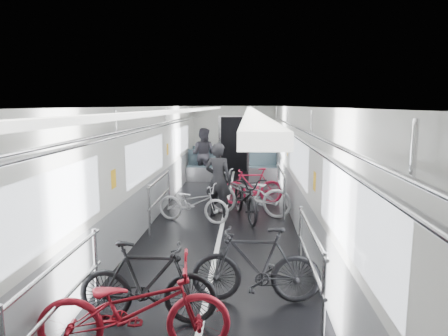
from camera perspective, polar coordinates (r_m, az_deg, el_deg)
The scene contains 10 objects.
car_shell at distance 9.57m, azimuth 0.35°, elevation 1.15°, with size 3.02×14.01×2.41m.
bike_left_near at distance 4.17m, azimuth -12.62°, elevation -19.02°, with size 0.65×1.85×0.97m, color maroon.
bike_left_mid at distance 4.70m, azimuth -10.90°, elevation -15.78°, with size 0.45×1.58×0.95m, color black.
bike_left_far at distance 8.40m, azimuth -4.43°, elevation -4.97°, with size 0.55×1.56×0.82m, color silver.
bike_right_near at distance 5.07m, azimuth 4.61°, elevation -13.63°, with size 0.45×1.60×0.96m, color black.
bike_right_mid at distance 8.84m, azimuth 3.60°, elevation -3.68°, with size 0.66×1.89×0.99m, color #A8A9AD.
bike_right_far at distance 9.88m, azimuth 4.17°, elevation -2.60°, with size 0.42×1.50×0.90m, color #B11533.
bike_aisle at distance 8.61m, azimuth 3.10°, elevation -4.18°, with size 0.63×1.80×0.94m, color black.
person_standing at distance 8.66m, azimuth -0.83°, elevation -1.73°, with size 0.60×0.39×1.64m, color black.
person_seated at distance 13.01m, azimuth -2.99°, elevation 1.99°, with size 0.83×0.64×1.70m, color #2B2930.
Camera 1 is at (0.51, -7.69, 2.43)m, focal length 32.00 mm.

